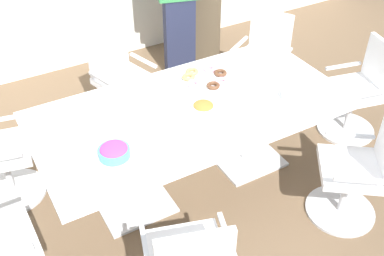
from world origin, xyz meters
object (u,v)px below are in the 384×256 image
object	(u,v)px
office_chair_4	(359,94)
napkin_pile	(82,110)
office_chair_5	(262,63)
office_chair_6	(121,83)
donut_platter	(206,78)
snack_bowl_candy_mix	(114,151)
snack_bowl_pretzels	(203,108)
office_chair_3	(358,175)
plate_stack	(294,95)
conference_table	(192,120)

from	to	relation	value
office_chair_4	napkin_pile	bearing A→B (deg)	91.22
office_chair_5	office_chair_6	bearing A→B (deg)	46.31
donut_platter	snack_bowl_candy_mix	bearing A→B (deg)	-152.98
snack_bowl_pretzels	office_chair_6	bearing A→B (deg)	99.29
office_chair_3	office_chair_5	distance (m)	1.72
office_chair_5	donut_platter	bearing A→B (deg)	86.22
office_chair_4	napkin_pile	size ratio (longest dim) A/B	5.63
donut_platter	plate_stack	distance (m)	0.73
office_chair_3	napkin_pile	xyz separation A→B (m)	(-1.63, 1.27, 0.38)
donut_platter	napkin_pile	bearing A→B (deg)	177.28
office_chair_3	plate_stack	world-z (taller)	office_chair_3
office_chair_5	office_chair_6	xyz separation A→B (m)	(-1.40, 0.35, 0.00)
office_chair_3	conference_table	bearing A→B (deg)	79.46
donut_platter	office_chair_5	bearing A→B (deg)	25.87
office_chair_5	snack_bowl_candy_mix	bearing A→B (deg)	86.82
office_chair_3	napkin_pile	distance (m)	2.10
office_chair_3	office_chair_6	distance (m)	2.28
snack_bowl_candy_mix	office_chair_4	bearing A→B (deg)	1.76
conference_table	office_chair_5	xyz separation A→B (m)	(1.25, 0.75, -0.22)
office_chair_3	office_chair_4	xyz separation A→B (m)	(0.80, 0.78, 0.00)
office_chair_3	snack_bowl_candy_mix	size ratio (longest dim) A/B	4.30
office_chair_4	office_chair_5	size ratio (longest dim) A/B	1.00
snack_bowl_candy_mix	donut_platter	size ratio (longest dim) A/B	0.55
office_chair_5	office_chair_3	bearing A→B (deg)	138.15
office_chair_4	snack_bowl_candy_mix	world-z (taller)	office_chair_4
office_chair_5	office_chair_4	bearing A→B (deg)	176.26
office_chair_4	office_chair_5	distance (m)	1.01
plate_stack	conference_table	bearing A→B (deg)	159.32
office_chair_3	office_chair_5	bearing A→B (deg)	23.97
office_chair_3	office_chair_4	distance (m)	1.12
office_chair_3	plate_stack	xyz separation A→B (m)	(-0.13, 0.65, 0.37)
plate_stack	snack_bowl_candy_mix	bearing A→B (deg)	178.00
office_chair_6	napkin_pile	size ratio (longest dim) A/B	5.63
conference_table	snack_bowl_candy_mix	xyz separation A→B (m)	(-0.72, -0.23, 0.17)
donut_platter	conference_table	bearing A→B (deg)	-135.54
conference_table	donut_platter	xyz separation A→B (m)	(0.29, 0.28, 0.14)
snack_bowl_candy_mix	napkin_pile	xyz separation A→B (m)	(-0.03, 0.57, -0.01)
office_chair_3	snack_bowl_pretzels	bearing A→B (deg)	81.18
office_chair_4	snack_bowl_pretzels	bearing A→B (deg)	100.46
conference_table	office_chair_3	xyz separation A→B (m)	(0.88, -0.94, -0.22)
donut_platter	office_chair_4	bearing A→B (deg)	-17.60
office_chair_3	office_chair_5	world-z (taller)	same
napkin_pile	office_chair_4	bearing A→B (deg)	-11.42
donut_platter	snack_bowl_pretzels	bearing A→B (deg)	-123.11
conference_table	office_chair_6	distance (m)	1.13
snack_bowl_candy_mix	napkin_pile	world-z (taller)	snack_bowl_candy_mix
office_chair_5	plate_stack	distance (m)	1.20
office_chair_6	snack_bowl_pretzels	world-z (taller)	office_chair_6
plate_stack	napkin_pile	world-z (taller)	napkin_pile
conference_table	napkin_pile	bearing A→B (deg)	156.03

